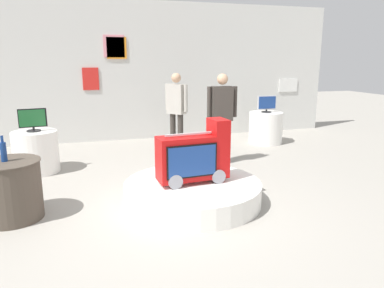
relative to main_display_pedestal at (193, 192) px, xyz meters
The scene contains 12 objects.
ground_plane 0.44m from the main_display_pedestal, 145.97° to the right, with size 30.00×30.00×0.00m, color #9E998E.
back_wall_display 4.65m from the main_display_pedestal, 94.50° to the left, with size 10.63×0.13×3.27m.
main_display_pedestal is the anchor object (origin of this frame).
novelty_firetruck_tv 0.49m from the main_display_pedestal, 15.07° to the right, with size 0.98×0.46×0.85m.
display_pedestal_left_rear 4.06m from the main_display_pedestal, 48.38° to the left, with size 0.78×0.78×0.73m, color white.
tv_on_left_rear 4.13m from the main_display_pedestal, 48.34° to the left, with size 0.45×0.23×0.38m.
display_pedestal_center_rear 3.06m from the main_display_pedestal, 136.43° to the left, with size 0.76×0.76×0.73m, color white.
tv_on_center_rear 3.14m from the main_display_pedestal, 136.50° to the left, with size 0.45×0.23×0.39m.
side_table_round 2.30m from the main_display_pedestal, behind, with size 0.75×0.75×0.74m.
bottle_on_side_table 2.42m from the main_display_pedestal, behind, with size 0.07×0.07×0.31m.
shopper_browsing_near_truck 3.05m from the main_display_pedestal, 80.05° to the left, with size 0.40×0.45×1.65m.
shopper_browsing_rear 2.17m from the main_display_pedestal, 57.77° to the left, with size 0.56×0.25×1.68m.
Camera 1 is at (-1.01, -4.29, 1.93)m, focal length 34.09 mm.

